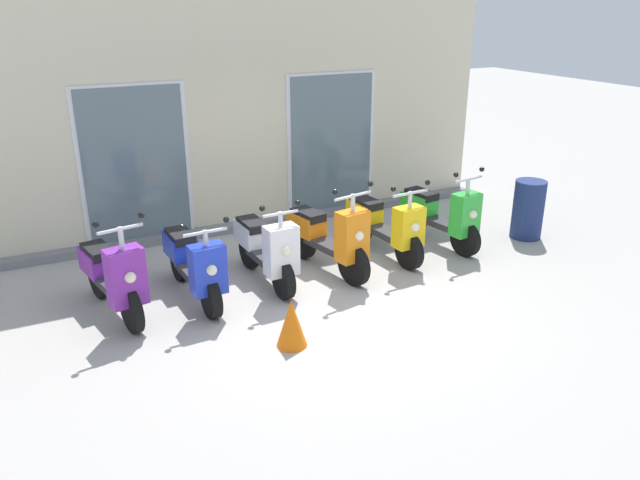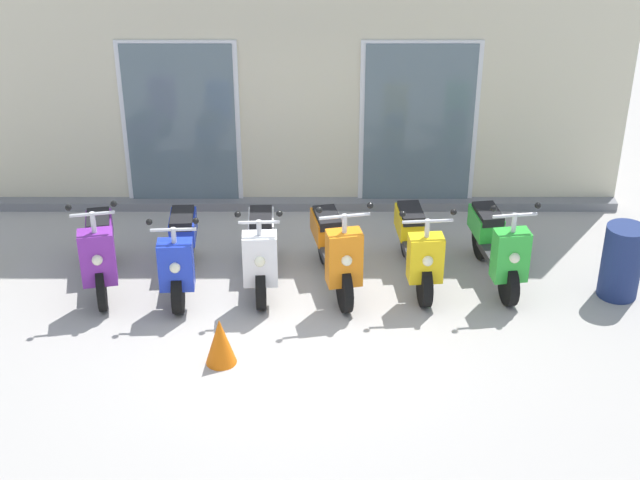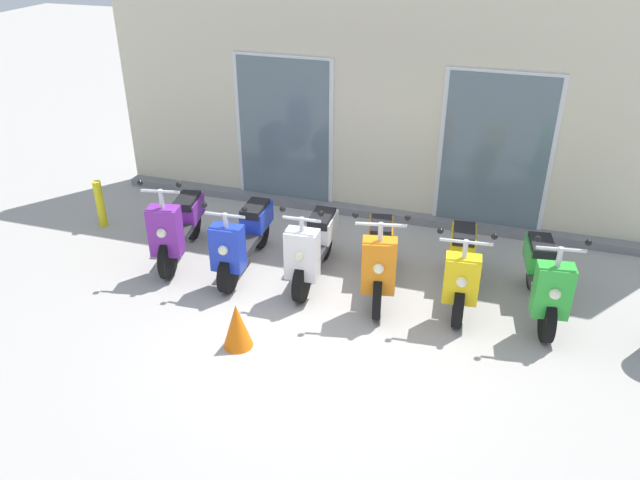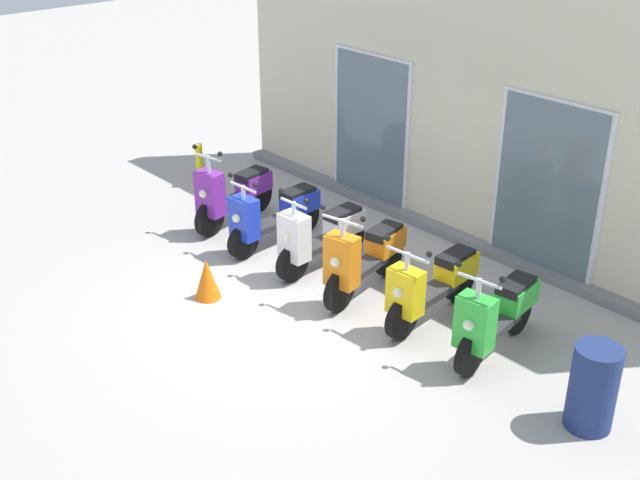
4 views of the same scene
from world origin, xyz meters
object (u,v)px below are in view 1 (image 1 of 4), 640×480
at_px(traffic_cone, 292,323).
at_px(trash_bin, 528,209).
at_px(scooter_white, 266,248).
at_px(scooter_yellow, 384,225).
at_px(scooter_blue, 193,263).
at_px(scooter_purple, 112,275).
at_px(scooter_orange, 328,236).
at_px(scooter_green, 441,214).

bearing_deg(traffic_cone, trash_bin, 16.49).
relative_size(scooter_white, scooter_yellow, 0.94).
bearing_deg(scooter_white, trash_bin, -3.34).
height_order(scooter_blue, traffic_cone, scooter_blue).
distance_m(scooter_purple, trash_bin, 5.93).
bearing_deg(scooter_purple, scooter_blue, 0.92).
relative_size(scooter_purple, scooter_orange, 0.97).
height_order(scooter_white, scooter_yellow, scooter_white).
relative_size(scooter_purple, scooter_green, 1.01).
distance_m(scooter_white, scooter_green, 2.72).
relative_size(scooter_purple, trash_bin, 1.78).
bearing_deg(traffic_cone, scooter_purple, 135.00).
height_order(scooter_orange, trash_bin, scooter_orange).
height_order(scooter_orange, scooter_green, scooter_orange).
height_order(scooter_blue, scooter_white, scooter_white).
height_order(scooter_orange, traffic_cone, scooter_orange).
bearing_deg(scooter_purple, scooter_green, 1.47).
relative_size(scooter_purple, scooter_white, 1.02).
xyz_separation_m(scooter_yellow, scooter_green, (0.92, -0.04, 0.02)).
height_order(scooter_blue, scooter_yellow, scooter_yellow).
bearing_deg(scooter_blue, scooter_yellow, 2.89).
bearing_deg(trash_bin, scooter_purple, 178.07).
bearing_deg(scooter_blue, scooter_green, 1.61).
bearing_deg(scooter_orange, traffic_cone, -128.39).
xyz_separation_m(scooter_yellow, traffic_cone, (-2.14, -1.66, -0.19)).
distance_m(scooter_blue, scooter_yellow, 2.73).
bearing_deg(scooter_green, traffic_cone, -152.02).
xyz_separation_m(scooter_white, scooter_yellow, (1.80, 0.11, -0.01)).
xyz_separation_m(scooter_yellow, trash_bin, (2.28, -0.35, -0.01)).
xyz_separation_m(scooter_green, traffic_cone, (-3.06, -1.62, -0.21)).
distance_m(scooter_purple, scooter_blue, 0.92).
relative_size(scooter_yellow, trash_bin, 1.86).
relative_size(scooter_orange, scooter_yellow, 0.99).
bearing_deg(scooter_yellow, scooter_green, -2.19).
bearing_deg(scooter_orange, scooter_blue, 179.19).
bearing_deg(scooter_purple, scooter_yellow, 2.39).
distance_m(scooter_white, trash_bin, 4.09).
xyz_separation_m(scooter_purple, trash_bin, (5.92, -0.20, -0.05)).
bearing_deg(scooter_yellow, trash_bin, -8.78).
bearing_deg(traffic_cone, scooter_yellow, 37.86).
relative_size(scooter_green, trash_bin, 1.76).
distance_m(scooter_blue, scooter_green, 3.65).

